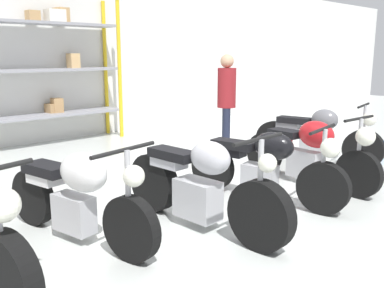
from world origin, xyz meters
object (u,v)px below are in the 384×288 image
(motorcycle_silver, at_px, (201,186))
(toolbox, at_px, (372,149))
(motorcycle_grey, at_px, (317,136))
(motorcycle_white, at_px, (77,194))
(shelving_rack, at_px, (37,66))
(motorcycle_black, at_px, (265,165))
(person_browsing, at_px, (227,96))
(motorcycle_red, at_px, (310,150))

(motorcycle_silver, bearing_deg, toolbox, 89.44)
(motorcycle_silver, relative_size, toolbox, 4.89)
(motorcycle_grey, xyz_separation_m, toolbox, (1.06, -0.46, -0.31))
(motorcycle_white, xyz_separation_m, toolbox, (5.43, -0.38, -0.33))
(motorcycle_silver, relative_size, motorcycle_grey, 1.02)
(motorcycle_silver, bearing_deg, motorcycle_grey, 98.05)
(shelving_rack, distance_m, motorcycle_black, 5.14)
(motorcycle_white, distance_m, motorcycle_grey, 4.37)
(motorcycle_silver, distance_m, motorcycle_black, 1.15)
(motorcycle_black, xyz_separation_m, person_browsing, (1.44, 1.96, 0.60))
(motorcycle_silver, distance_m, person_browsing, 3.34)
(motorcycle_red, xyz_separation_m, motorcycle_grey, (1.16, 0.59, -0.03))
(motorcycle_white, bearing_deg, motorcycle_red, 69.81)
(motorcycle_red, height_order, toolbox, motorcycle_red)
(person_browsing, height_order, toolbox, person_browsing)
(motorcycle_white, xyz_separation_m, motorcycle_black, (2.23, -0.51, -0.02))
(motorcycle_white, relative_size, toolbox, 4.53)
(shelving_rack, distance_m, motorcycle_silver, 5.19)
(motorcycle_white, xyz_separation_m, motorcycle_red, (3.21, -0.51, 0.01))
(motorcycle_black, distance_m, toolbox, 3.22)
(shelving_rack, relative_size, person_browsing, 2.05)
(motorcycle_white, xyz_separation_m, motorcycle_grey, (4.37, 0.07, -0.02))
(person_browsing, bearing_deg, motorcycle_red, 120.60)
(motorcycle_black, height_order, toolbox, motorcycle_black)
(motorcycle_black, height_order, person_browsing, person_browsing)
(motorcycle_silver, xyz_separation_m, person_browsing, (2.59, 2.02, 0.60))
(motorcycle_white, height_order, person_browsing, person_browsing)
(motorcycle_white, xyz_separation_m, person_browsing, (3.67, 1.46, 0.57))
(motorcycle_white, distance_m, toolbox, 5.45)
(motorcycle_white, bearing_deg, motorcycle_black, 66.10)
(motorcycle_grey, height_order, toolbox, motorcycle_grey)
(motorcycle_silver, height_order, motorcycle_red, motorcycle_silver)
(motorcycle_red, bearing_deg, toolbox, 95.60)
(shelving_rack, distance_m, motorcycle_red, 5.34)
(shelving_rack, xyz_separation_m, motorcycle_silver, (-0.57, -5.04, -1.10))
(motorcycle_white, distance_m, motorcycle_red, 3.25)
(toolbox, bearing_deg, motorcycle_white, 175.95)
(toolbox, bearing_deg, motorcycle_grey, 156.58)
(shelving_rack, bearing_deg, motorcycle_black, -83.35)
(motorcycle_silver, height_order, motorcycle_black, motorcycle_silver)
(motorcycle_silver, distance_m, motorcycle_red, 2.13)
(motorcycle_grey, distance_m, toolbox, 1.19)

